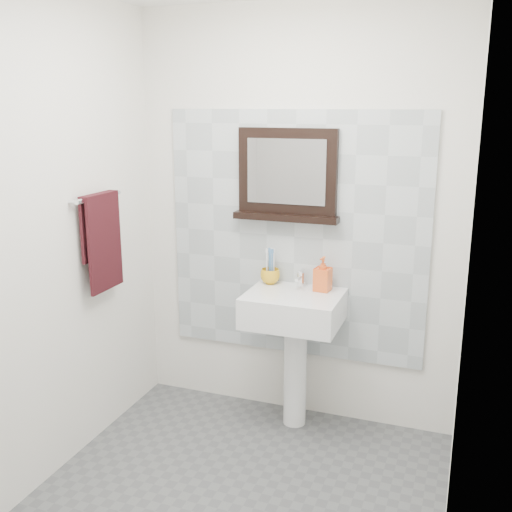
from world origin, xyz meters
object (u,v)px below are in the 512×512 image
Objects in this scene: framed_mirror at (287,177)px; hand_towel at (102,234)px; toothbrush_cup at (270,276)px; pedestal_sink at (294,323)px; soap_dispenser at (323,274)px.

framed_mirror is 1.12m from hand_towel.
toothbrush_cup is 1.03m from hand_towel.
hand_towel is (-1.01, -0.42, 0.54)m from pedestal_sink.
pedestal_sink is 0.34m from soap_dispenser.
toothbrush_cup is at bearing -178.83° from soap_dispenser.
soap_dispenser is at bearing -5.04° from toothbrush_cup.
framed_mirror reaches higher than hand_towel.
pedestal_sink is at bearing -137.12° from soap_dispenser.
pedestal_sink is 1.22m from hand_towel.
framed_mirror reaches higher than toothbrush_cup.
pedestal_sink is at bearing -59.66° from framed_mirror.
toothbrush_cup is 0.19× the size of framed_mirror.
framed_mirror is (-0.25, 0.08, 0.55)m from soap_dispenser.
hand_towel is at bearing -157.52° from pedestal_sink.
pedestal_sink is 0.33m from toothbrush_cup.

